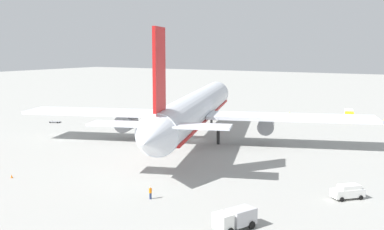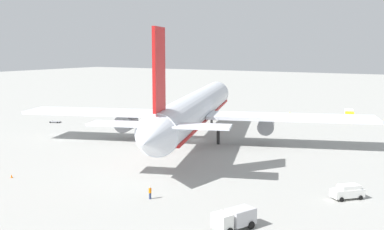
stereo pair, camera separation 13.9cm
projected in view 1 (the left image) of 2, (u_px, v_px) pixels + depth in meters
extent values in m
plane|color=#9E9E99|center=(196.00, 140.00, 104.66)|extent=(600.00, 600.00, 0.00)
cylinder|color=silver|center=(196.00, 108.00, 103.62)|extent=(65.80, 29.28, 6.94)
cone|color=silver|center=(218.00, 93.00, 139.09)|extent=(7.53, 8.28, 6.81)
cone|color=silver|center=(150.00, 140.00, 67.47)|extent=(8.76, 8.55, 6.60)
cube|color=red|center=(159.00, 70.00, 71.37)|extent=(5.82, 2.49, 12.96)
cube|color=silver|center=(121.00, 124.00, 73.24)|extent=(7.58, 11.07, 0.36)
cube|color=silver|center=(198.00, 126.00, 70.97)|extent=(7.58, 11.07, 0.36)
cube|color=silver|center=(103.00, 112.00, 104.33)|extent=(20.12, 35.55, 0.70)
cylinder|color=slate|center=(126.00, 122.00, 104.67)|extent=(6.85, 5.68, 3.93)
cube|color=silver|center=(291.00, 117.00, 96.64)|extent=(20.12, 35.55, 0.70)
cylinder|color=slate|center=(266.00, 126.00, 98.87)|extent=(6.04, 5.02, 3.48)
cylinder|color=black|center=(211.00, 117.00, 127.33)|extent=(0.70, 0.70, 3.86)
cylinder|color=black|center=(169.00, 134.00, 102.12)|extent=(0.70, 0.70, 3.86)
cylinder|color=black|center=(218.00, 135.00, 100.10)|extent=(0.70, 0.70, 3.86)
cube|color=red|center=(196.00, 116.00, 103.89)|extent=(63.15, 28.04, 0.50)
cube|color=white|center=(223.00, 221.00, 51.94)|extent=(2.24, 2.57, 1.81)
cube|color=#B2B2B7|center=(241.00, 216.00, 53.57)|extent=(3.75, 3.20, 1.82)
cube|color=black|center=(219.00, 219.00, 51.55)|extent=(0.77, 1.69, 0.80)
cylinder|color=black|center=(218.00, 226.00, 53.01)|extent=(0.95, 0.62, 0.90)
cylinder|color=black|center=(252.00, 225.00, 53.25)|extent=(0.95, 0.62, 0.90)
cylinder|color=black|center=(239.00, 220.00, 54.95)|extent=(0.95, 0.62, 0.90)
cube|color=yellow|center=(349.00, 115.00, 132.76)|extent=(2.59, 2.83, 2.05)
cube|color=silver|center=(349.00, 113.00, 136.26)|extent=(4.71, 3.37, 2.25)
cube|color=black|center=(349.00, 114.00, 132.00)|extent=(0.58, 1.97, 0.90)
cylinder|color=black|center=(353.00, 119.00, 132.77)|extent=(0.95, 0.51, 0.90)
cylinder|color=black|center=(345.00, 119.00, 133.43)|extent=(0.95, 0.51, 0.90)
cylinder|color=black|center=(353.00, 117.00, 136.94)|extent=(0.95, 0.51, 0.90)
cylinder|color=black|center=(344.00, 117.00, 137.60)|extent=(0.95, 0.51, 0.90)
cube|color=white|center=(348.00, 193.00, 63.86)|extent=(4.49, 4.42, 1.10)
cube|color=white|center=(349.00, 187.00, 63.80)|extent=(3.21, 3.18, 0.55)
cylinder|color=black|center=(342.00, 199.00, 62.67)|extent=(0.61, 0.60, 0.64)
cylinder|color=black|center=(334.00, 195.00, 64.43)|extent=(0.61, 0.60, 0.64)
cylinder|color=black|center=(361.00, 198.00, 63.45)|extent=(0.61, 0.60, 0.64)
cylinder|color=black|center=(353.00, 194.00, 65.21)|extent=(0.61, 0.60, 0.64)
cube|color=gray|center=(55.00, 122.00, 129.04)|extent=(2.29, 3.20, 0.15)
cylinder|color=#333338|center=(61.00, 122.00, 128.72)|extent=(0.28, 0.59, 0.08)
cylinder|color=black|center=(60.00, 122.00, 129.53)|extent=(0.25, 0.42, 0.40)
cylinder|color=black|center=(57.00, 122.00, 128.17)|extent=(0.25, 0.42, 0.40)
cylinder|color=black|center=(52.00, 121.00, 129.94)|extent=(0.25, 0.42, 0.40)
cylinder|color=black|center=(50.00, 122.00, 128.58)|extent=(0.25, 0.42, 0.40)
cylinder|color=#3F3F47|center=(290.00, 116.00, 138.70)|extent=(0.36, 0.36, 0.87)
cylinder|color=#B2F219|center=(290.00, 114.00, 138.59)|extent=(0.45, 0.45, 0.65)
sphere|color=beige|center=(290.00, 112.00, 138.53)|extent=(0.24, 0.24, 0.24)
cylinder|color=navy|center=(150.00, 196.00, 63.81)|extent=(0.45, 0.45, 0.86)
cylinder|color=orange|center=(150.00, 191.00, 63.70)|extent=(0.56, 0.56, 0.65)
sphere|color=beige|center=(150.00, 188.00, 63.64)|extent=(0.23, 0.23, 0.23)
cone|color=orange|center=(12.00, 176.00, 74.20)|extent=(0.36, 0.36, 0.55)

